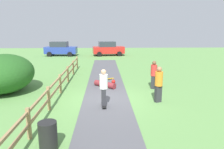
{
  "coord_description": "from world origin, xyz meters",
  "views": [
    {
      "loc": [
        -0.08,
        -10.4,
        3.63
      ],
      "look_at": [
        0.37,
        1.58,
        1.0
      ],
      "focal_mm": 33.73,
      "sensor_mm": 36.0,
      "label": 1
    }
  ],
  "objects": [
    {
      "name": "asphalt_path",
      "position": [
        0.0,
        0.0,
        0.01
      ],
      "size": [
        2.4,
        28.0,
        0.02
      ],
      "primitive_type": "cube",
      "color": "#515156",
      "rests_on": "ground_plane"
    },
    {
      "name": "parked_car_blue",
      "position": [
        -5.96,
        18.31,
        0.96
      ],
      "size": [
        4.26,
        2.13,
        1.92
      ],
      "color": "#283D99",
      "rests_on": "ground_plane"
    },
    {
      "name": "wooden_fence",
      "position": [
        -2.6,
        0.0,
        0.67
      ],
      "size": [
        0.12,
        18.12,
        1.1
      ],
      "color": "#997A51",
      "rests_on": "ground_plane"
    },
    {
      "name": "bystander_orange",
      "position": [
        2.61,
        -0.41,
        1.01
      ],
      "size": [
        0.49,
        0.49,
        1.81
      ],
      "color": "#2D2D33",
      "rests_on": "ground_plane"
    },
    {
      "name": "skateboard_loose",
      "position": [
        0.23,
        4.34,
        0.09
      ],
      "size": [
        0.82,
        0.49,
        0.08
      ],
      "color": "#BF8C19",
      "rests_on": "asphalt_path"
    },
    {
      "name": "bystander_red",
      "position": [
        2.93,
        2.01,
        0.95
      ],
      "size": [
        0.53,
        0.53,
        1.73
      ],
      "color": "#2D2D33",
      "rests_on": "ground_plane"
    },
    {
      "name": "bush_large",
      "position": [
        -5.83,
        1.59,
        1.11
      ],
      "size": [
        3.25,
        3.91,
        2.22
      ],
      "primitive_type": "ellipsoid",
      "color": "#23561E",
      "rests_on": "ground_plane"
    },
    {
      "name": "skater_fallen",
      "position": [
        -0.01,
        2.42,
        0.2
      ],
      "size": [
        1.4,
        1.44,
        0.36
      ],
      "color": "maroon",
      "rests_on": "asphalt_path"
    },
    {
      "name": "parked_car_red",
      "position": [
        0.47,
        18.3,
        0.96
      ],
      "size": [
        4.37,
        2.39,
        1.92
      ],
      "color": "red",
      "rests_on": "ground_plane"
    },
    {
      "name": "trash_bin",
      "position": [
        -1.8,
        -4.53,
        0.45
      ],
      "size": [
        0.56,
        0.56,
        0.9
      ],
      "primitive_type": "cylinder",
      "color": "black",
      "rests_on": "ground_plane"
    },
    {
      "name": "skater_riding",
      "position": [
        -0.12,
        -1.0,
        1.02
      ],
      "size": [
        0.4,
        0.81,
        1.79
      ],
      "color": "black",
      "rests_on": "asphalt_path"
    },
    {
      "name": "ground_plane",
      "position": [
        0.0,
        0.0,
        0.0
      ],
      "size": [
        60.0,
        60.0,
        0.0
      ],
      "primitive_type": "plane",
      "color": "#60934C"
    }
  ]
}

